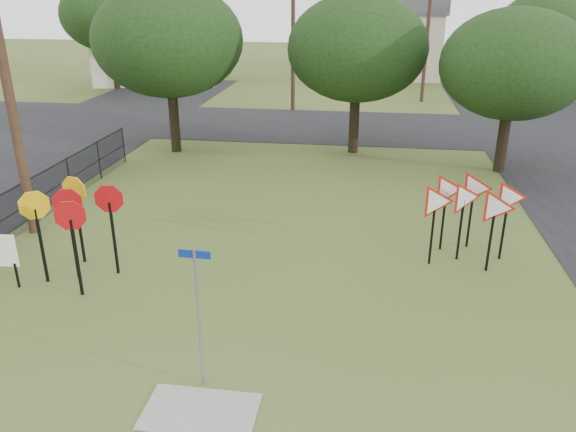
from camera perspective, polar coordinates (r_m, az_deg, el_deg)
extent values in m
plane|color=#3E521E|center=(12.39, -5.67, -11.92)|extent=(140.00, 140.00, 0.00)
cube|color=black|center=(25.69, -26.98, 4.09)|extent=(8.00, 50.00, 0.02)
cube|color=black|center=(30.83, 3.19, 9.15)|extent=(60.00, 8.00, 0.02)
cube|color=gray|center=(10.56, -8.90, -19.04)|extent=(2.00, 1.20, 0.02)
cylinder|color=gray|center=(10.35, -9.03, -10.42)|extent=(0.06, 0.06, 2.78)
cube|color=navy|center=(9.71, -9.49, -3.85)|extent=(0.58, 0.04, 0.15)
cube|color=black|center=(15.08, -20.93, -2.57)|extent=(0.06, 0.06, 1.98)
cube|color=black|center=(15.00, -17.25, -2.20)|extent=(0.06, 0.06, 1.98)
cube|color=black|center=(14.23, -20.66, -4.02)|extent=(0.06, 0.06, 1.98)
cube|color=black|center=(15.19, -23.74, -2.82)|extent=(0.06, 0.06, 1.98)
cube|color=black|center=(15.93, -20.39, -1.18)|extent=(0.06, 0.06, 1.98)
cube|color=black|center=(15.35, 14.41, -1.78)|extent=(0.06, 0.06, 1.75)
cube|color=black|center=(15.82, 17.08, -1.35)|extent=(0.06, 0.06, 1.75)
cube|color=black|center=(15.42, 19.85, -2.33)|extent=(0.06, 0.06, 1.75)
cube|color=black|center=(16.29, 15.47, -0.48)|extent=(0.06, 0.06, 1.75)
cube|color=black|center=(16.68, 18.00, -0.24)|extent=(0.06, 0.06, 1.75)
cube|color=black|center=(16.22, 21.05, -1.29)|extent=(0.06, 0.06, 1.75)
cube|color=black|center=(15.47, -25.82, -5.46)|extent=(0.05, 0.05, 0.66)
cylinder|color=#422B1E|center=(17.64, -26.95, 13.60)|extent=(0.28, 0.28, 10.00)
cylinder|color=#422B1E|center=(34.33, 0.52, 18.09)|extent=(0.24, 0.24, 9.00)
cylinder|color=#422B1E|center=(38.17, 13.97, 17.51)|extent=(0.24, 0.24, 8.50)
cylinder|color=#422B1E|center=(41.96, -9.77, 18.53)|extent=(0.24, 0.24, 9.00)
cylinder|color=black|center=(19.21, -24.55, 1.34)|extent=(0.05, 0.05, 1.50)
cylinder|color=black|center=(21.06, -21.33, 3.56)|extent=(0.05, 0.05, 1.50)
cylinder|color=black|center=(22.99, -18.64, 5.40)|extent=(0.05, 0.05, 1.50)
cylinder|color=black|center=(24.98, -16.35, 6.95)|extent=(0.05, 0.05, 1.50)
cube|color=black|center=(19.92, -23.17, 4.43)|extent=(0.03, 11.50, 0.03)
cube|color=black|center=(20.13, -22.87, 2.50)|extent=(0.03, 11.50, 0.03)
cube|color=black|center=(20.13, -22.87, 2.50)|extent=(0.01, 11.50, 1.50)
cube|color=beige|center=(47.15, -12.98, 16.83)|extent=(10.08, 8.46, 6.00)
cube|color=beige|center=(50.14, 10.25, 16.74)|extent=(8.00, 8.00, 5.00)
cube|color=#4F4E54|center=(49.97, 10.50, 20.28)|extent=(8.40, 8.40, 1.20)
cylinder|color=black|center=(26.06, -11.46, 9.28)|extent=(0.44, 0.44, 2.62)
ellipsoid|color=black|center=(25.53, -12.08, 17.06)|extent=(6.40, 6.40, 4.80)
cylinder|color=black|center=(25.58, 6.71, 9.13)|extent=(0.44, 0.44, 2.45)
ellipsoid|color=black|center=(25.05, 7.06, 16.55)|extent=(6.00, 6.00, 4.50)
cylinder|color=black|center=(24.24, 20.93, 6.88)|extent=(0.44, 0.44, 2.27)
ellipsoid|color=black|center=(23.70, 21.97, 14.10)|extent=(5.60, 5.60, 4.20)
cylinder|color=black|center=(44.42, -17.13, 14.06)|extent=(0.44, 0.44, 2.80)
ellipsoid|color=black|center=(44.11, -17.70, 18.90)|extent=(6.80, 6.80, 5.10)
cylinder|color=black|center=(43.81, 23.87, 12.84)|extent=(0.44, 0.44, 2.45)
ellipsoid|color=black|center=(43.50, 24.57, 17.14)|extent=(6.00, 6.00, 4.50)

